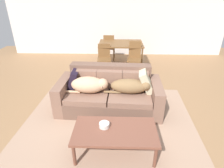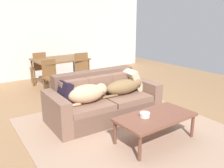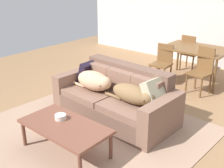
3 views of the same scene
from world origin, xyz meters
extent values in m
plane|color=#926B47|center=(0.00, 0.00, 0.00)|extent=(10.00, 10.00, 0.00)
cube|color=silver|center=(0.00, 4.00, 1.35)|extent=(8.00, 0.12, 2.70)
cube|color=tan|center=(-0.13, -0.64, 0.01)|extent=(3.36, 3.52, 0.01)
cube|color=brown|center=(-0.13, 0.13, 0.16)|extent=(1.75, 1.05, 0.32)
cube|color=brown|center=(-0.55, 0.15, 0.37)|extent=(0.87, 0.97, 0.10)
cube|color=brown|center=(0.30, 0.11, 0.37)|extent=(0.87, 0.97, 0.10)
cube|color=brown|center=(-0.11, 0.50, 0.64)|extent=(1.71, 0.32, 0.44)
cube|color=brown|center=(-0.65, 0.33, 0.61)|extent=(0.53, 0.18, 0.37)
cube|color=brown|center=(-0.12, 0.31, 0.61)|extent=(0.53, 0.18, 0.37)
cube|color=brown|center=(0.41, 0.28, 0.61)|extent=(0.53, 0.18, 0.37)
cube|color=brown|center=(-1.08, 0.18, 0.31)|extent=(0.24, 0.98, 0.62)
cube|color=brown|center=(0.82, 0.09, 0.31)|extent=(0.24, 0.98, 0.62)
ellipsoid|color=tan|center=(-0.54, 0.08, 0.58)|extent=(0.70, 0.41, 0.32)
sphere|color=tan|center=(-0.25, 0.05, 0.62)|extent=(0.22, 0.22, 0.22)
cone|color=#967559|center=(-0.26, -0.05, 0.61)|extent=(0.10, 0.12, 0.10)
cylinder|color=tan|center=(-0.85, 0.02, 0.45)|extent=(0.31, 0.06, 0.05)
ellipsoid|color=brown|center=(0.28, 0.08, 0.57)|extent=(0.76, 0.37, 0.28)
sphere|color=brown|center=(0.59, 0.05, 0.60)|extent=(0.21, 0.21, 0.21)
cone|color=brown|center=(0.59, -0.05, 0.59)|extent=(0.10, 0.12, 0.09)
cylinder|color=brown|center=(-0.06, 0.03, 0.45)|extent=(0.34, 0.07, 0.05)
cube|color=black|center=(-0.87, 0.29, 0.60)|extent=(0.24, 0.40, 0.42)
cube|color=#B3AD8D|center=(0.63, 0.22, 0.62)|extent=(0.37, 0.47, 0.46)
cube|color=brown|center=(0.01, -1.07, 0.41)|extent=(1.24, 0.65, 0.04)
cylinder|color=brown|center=(-0.56, -1.34, 0.19)|extent=(0.05, 0.05, 0.39)
cylinder|color=brown|center=(0.58, -1.34, 0.19)|extent=(0.05, 0.05, 0.39)
cylinder|color=brown|center=(-0.56, -0.79, 0.19)|extent=(0.05, 0.05, 0.39)
cylinder|color=brown|center=(0.58, -0.79, 0.19)|extent=(0.05, 0.05, 0.39)
cylinder|color=silver|center=(-0.15, -1.00, 0.46)|extent=(0.16, 0.16, 0.07)
cube|color=brown|center=(0.14, 2.66, 0.75)|extent=(1.38, 0.98, 0.04)
cylinder|color=brown|center=(-0.50, 2.22, 0.37)|extent=(0.05, 0.05, 0.73)
cylinder|color=brown|center=(0.78, 2.22, 0.37)|extent=(0.05, 0.05, 0.73)
cylinder|color=brown|center=(-0.50, 3.10, 0.37)|extent=(0.05, 0.05, 0.73)
cylinder|color=brown|center=(0.78, 3.10, 0.37)|extent=(0.05, 0.05, 0.73)
cube|color=brown|center=(-0.35, 2.02, 0.44)|extent=(0.43, 0.43, 0.04)
cube|color=brown|center=(-0.37, 2.20, 0.66)|extent=(0.36, 0.06, 0.41)
cylinder|color=brown|center=(-0.51, 1.84, 0.21)|extent=(0.04, 0.04, 0.42)
cylinder|color=brown|center=(-0.17, 1.86, 0.21)|extent=(0.04, 0.04, 0.42)
cylinder|color=brown|center=(-0.54, 2.18, 0.21)|extent=(0.04, 0.04, 0.42)
cylinder|color=brown|center=(-0.20, 2.20, 0.21)|extent=(0.04, 0.04, 0.42)
cube|color=brown|center=(0.53, 2.03, 0.43)|extent=(0.45, 0.45, 0.04)
cube|color=brown|center=(0.55, 2.21, 0.70)|extent=(0.36, 0.09, 0.49)
cylinder|color=brown|center=(0.34, 1.89, 0.20)|extent=(0.04, 0.04, 0.41)
cylinder|color=brown|center=(0.67, 1.84, 0.20)|extent=(0.04, 0.04, 0.41)
cylinder|color=brown|center=(0.38, 2.23, 0.20)|extent=(0.04, 0.04, 0.41)
cylinder|color=brown|center=(0.72, 2.18, 0.20)|extent=(0.04, 0.04, 0.41)
cube|color=brown|center=(-0.26, 3.30, 0.44)|extent=(0.41, 0.41, 0.04)
cube|color=brown|center=(-0.27, 3.12, 0.68)|extent=(0.36, 0.05, 0.45)
cylinder|color=brown|center=(-0.08, 3.46, 0.21)|extent=(0.04, 0.04, 0.42)
cylinder|color=brown|center=(-0.42, 3.47, 0.21)|extent=(0.04, 0.04, 0.42)
cylinder|color=brown|center=(-0.10, 3.12, 0.21)|extent=(0.04, 0.04, 0.42)
cylinder|color=brown|center=(-0.44, 3.14, 0.21)|extent=(0.04, 0.04, 0.42)
camera|label=1|loc=(0.03, -3.22, 2.27)|focal=29.99mm
camera|label=2|loc=(-2.54, -3.45, 1.92)|focal=38.84mm
camera|label=3|loc=(2.58, -3.16, 2.30)|focal=44.88mm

